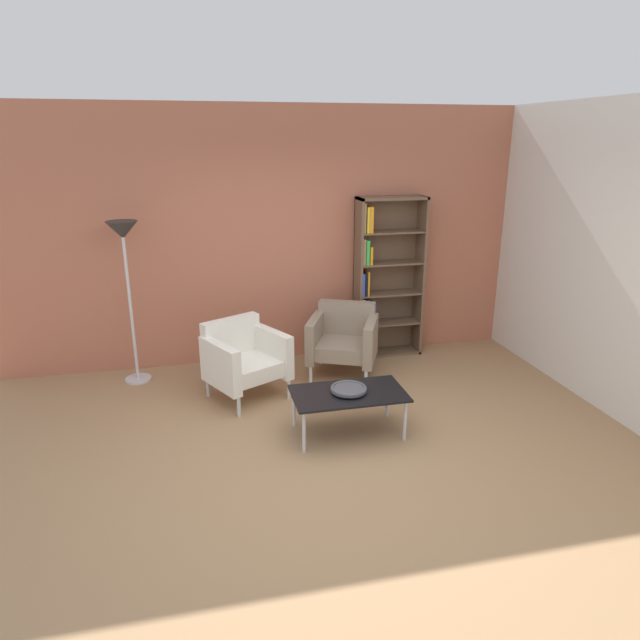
# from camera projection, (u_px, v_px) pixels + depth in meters

# --- Properties ---
(ground_plane) EXTENTS (8.32, 8.32, 0.00)m
(ground_plane) POSITION_uv_depth(u_px,v_px,m) (330.00, 461.00, 4.63)
(ground_plane) COLOR #9E7751
(brick_back_panel) EXTENTS (6.40, 0.12, 2.90)m
(brick_back_panel) POSITION_uv_depth(u_px,v_px,m) (279.00, 237.00, 6.46)
(brick_back_panel) COLOR #B2664C
(brick_back_panel) RESTS_ON ground_plane
(plaster_right_partition) EXTENTS (0.12, 5.20, 2.90)m
(plaster_right_partition) POSITION_uv_depth(u_px,v_px,m) (607.00, 258.00, 5.34)
(plaster_right_partition) COLOR silver
(plaster_right_partition) RESTS_ON ground_plane
(bookshelf_tall) EXTENTS (0.80, 0.30, 1.90)m
(bookshelf_tall) POSITION_uv_depth(u_px,v_px,m) (382.00, 279.00, 6.68)
(bookshelf_tall) COLOR brown
(bookshelf_tall) RESTS_ON ground_plane
(coffee_table_low) EXTENTS (1.00, 0.56, 0.40)m
(coffee_table_low) POSITION_uv_depth(u_px,v_px,m) (349.00, 396.00, 4.96)
(coffee_table_low) COLOR black
(coffee_table_low) RESTS_ON ground_plane
(decorative_bowl) EXTENTS (0.32, 0.32, 0.05)m
(decorative_bowl) POSITION_uv_depth(u_px,v_px,m) (349.00, 389.00, 4.94)
(decorative_bowl) COLOR #4C4C51
(decorative_bowl) RESTS_ON coffee_table_low
(armchair_by_bookshelf) EXTENTS (0.91, 0.88, 0.78)m
(armchair_by_bookshelf) POSITION_uv_depth(u_px,v_px,m) (344.00, 339.00, 6.24)
(armchair_by_bookshelf) COLOR gray
(armchair_by_bookshelf) RESTS_ON ground_plane
(armchair_corner_red) EXTENTS (0.93, 0.90, 0.78)m
(armchair_corner_red) POSITION_uv_depth(u_px,v_px,m) (244.00, 358.00, 5.69)
(armchair_corner_red) COLOR white
(armchair_corner_red) RESTS_ON ground_plane
(floor_lamp_torchiere) EXTENTS (0.32, 0.32, 1.74)m
(floor_lamp_torchiere) POSITION_uv_depth(u_px,v_px,m) (124.00, 250.00, 5.74)
(floor_lamp_torchiere) COLOR silver
(floor_lamp_torchiere) RESTS_ON ground_plane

